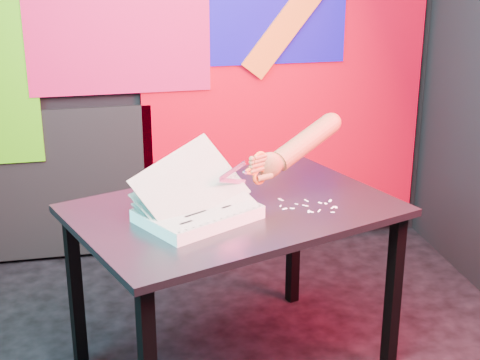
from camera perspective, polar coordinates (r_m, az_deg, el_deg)
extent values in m
cube|color=black|center=(3.97, -5.82, 12.67)|extent=(3.00, 0.01, 2.70)
cube|color=black|center=(1.12, 10.89, -6.83)|extent=(3.00, 0.01, 2.70)
cube|color=red|center=(4.15, 3.47, 6.02)|extent=(1.60, 0.02, 1.60)
cube|color=#CA124B|center=(3.90, -9.48, 12.39)|extent=(0.95, 0.02, 0.80)
cube|color=black|center=(4.15, -15.70, -0.51)|extent=(1.30, 0.02, 0.85)
cube|color=black|center=(3.16, -12.62, -8.59)|extent=(0.06, 0.06, 0.72)
cube|color=black|center=(3.15, 11.80, -8.68)|extent=(0.06, 0.06, 0.72)
cube|color=black|center=(3.63, 4.18, -4.28)|extent=(0.06, 0.06, 0.72)
cube|color=black|center=(2.92, -0.46, -2.38)|extent=(1.45, 1.20, 0.03)
cube|color=silver|center=(2.79, -3.29, -2.64)|extent=(0.51, 0.47, 0.05)
cube|color=white|center=(2.78, -3.30, -2.16)|extent=(0.51, 0.47, 0.00)
cube|color=white|center=(2.78, -3.30, -2.07)|extent=(0.50, 0.44, 0.13)
cube|color=white|center=(2.79, -3.56, -1.51)|extent=(0.50, 0.42, 0.22)
cube|color=white|center=(2.78, -3.83, -0.52)|extent=(0.49, 0.37, 0.31)
cylinder|color=black|center=(2.58, -4.75, -4.06)|extent=(0.01, 0.01, 0.00)
cylinder|color=black|center=(2.59, -4.19, -3.88)|extent=(0.01, 0.01, 0.00)
cylinder|color=black|center=(2.61, -3.63, -3.70)|extent=(0.01, 0.01, 0.00)
cylinder|color=black|center=(2.63, -3.08, -3.52)|extent=(0.01, 0.01, 0.00)
cylinder|color=black|center=(2.65, -2.54, -3.35)|extent=(0.01, 0.01, 0.00)
cylinder|color=black|center=(2.66, -2.00, -3.18)|extent=(0.01, 0.01, 0.00)
cylinder|color=black|center=(2.68, -1.48, -3.00)|extent=(0.01, 0.01, 0.00)
cylinder|color=black|center=(2.70, -0.96, -2.84)|extent=(0.01, 0.01, 0.00)
cylinder|color=black|center=(2.72, -0.44, -2.67)|extent=(0.01, 0.01, 0.00)
cylinder|color=black|center=(2.74, 0.06, -2.51)|extent=(0.01, 0.01, 0.00)
cylinder|color=black|center=(2.76, 0.56, -2.34)|extent=(0.01, 0.01, 0.00)
cylinder|color=black|center=(2.78, 1.05, -2.18)|extent=(0.01, 0.01, 0.00)
cylinder|color=black|center=(2.80, 1.54, -2.02)|extent=(0.01, 0.01, 0.00)
cylinder|color=black|center=(2.79, -8.14, -2.24)|extent=(0.01, 0.01, 0.00)
cylinder|color=black|center=(2.81, -7.60, -2.09)|extent=(0.01, 0.01, 0.00)
cylinder|color=black|center=(2.82, -7.07, -1.93)|extent=(0.01, 0.01, 0.00)
cylinder|color=black|center=(2.84, -6.54, -1.78)|extent=(0.01, 0.01, 0.00)
cylinder|color=black|center=(2.86, -6.01, -1.63)|extent=(0.01, 0.01, 0.00)
cylinder|color=black|center=(2.87, -5.50, -1.48)|extent=(0.01, 0.01, 0.00)
cylinder|color=black|center=(2.89, -4.99, -1.34)|extent=(0.01, 0.01, 0.00)
cylinder|color=black|center=(2.91, -4.48, -1.19)|extent=(0.01, 0.01, 0.00)
cylinder|color=black|center=(2.92, -3.99, -1.05)|extent=(0.01, 0.01, 0.00)
cylinder|color=black|center=(2.94, -3.49, -0.91)|extent=(0.01, 0.01, 0.00)
cylinder|color=black|center=(2.96, -3.01, -0.77)|extent=(0.01, 0.01, 0.00)
cylinder|color=black|center=(2.98, -2.53, -0.63)|extent=(0.01, 0.01, 0.00)
cylinder|color=black|center=(3.00, -2.05, -0.49)|extent=(0.01, 0.01, 0.00)
cube|color=black|center=(2.77, -5.60, -2.30)|extent=(0.07, 0.05, 0.00)
cube|color=black|center=(2.82, -3.35, -1.83)|extent=(0.05, 0.04, 0.00)
cube|color=black|center=(2.73, -3.47, -2.62)|extent=(0.09, 0.06, 0.00)
cube|color=black|center=(2.79, -1.06, -2.08)|extent=(0.04, 0.03, 0.00)
cube|color=black|center=(2.65, -4.22, -3.30)|extent=(0.05, 0.04, 0.00)
cube|color=#B6B6E1|center=(2.83, -0.60, 0.70)|extent=(0.12, 0.07, 0.06)
cube|color=#B6B6E1|center=(2.84, -0.60, -0.07)|extent=(0.12, 0.07, 0.06)
cylinder|color=#B6B6E1|center=(2.88, 0.38, 0.60)|extent=(0.02, 0.02, 0.01)
cube|color=#FF571F|center=(2.90, 0.74, 0.54)|extent=(0.05, 0.03, 0.02)
cube|color=#FF571F|center=(2.89, 0.74, 0.86)|extent=(0.05, 0.03, 0.02)
torus|color=#FF571F|center=(2.92, 1.55, 1.57)|extent=(0.07, 0.05, 0.07)
torus|color=#FF571F|center=(2.94, 1.53, 0.30)|extent=(0.07, 0.05, 0.07)
ellipsoid|color=#95663D|center=(2.96, 2.32, 1.15)|extent=(0.11, 0.06, 0.11)
cylinder|color=#95663D|center=(2.93, 1.54, 0.85)|extent=(0.08, 0.06, 0.02)
cylinder|color=#95663D|center=(2.92, 1.54, 1.21)|extent=(0.08, 0.05, 0.02)
cylinder|color=#95663D|center=(2.92, 1.55, 1.54)|extent=(0.07, 0.05, 0.02)
cylinder|color=#95663D|center=(2.91, 1.55, 1.82)|extent=(0.06, 0.05, 0.02)
cylinder|color=#95663D|center=(2.94, 1.94, 0.21)|extent=(0.07, 0.04, 0.03)
cylinder|color=#95663D|center=(3.00, 3.05, 1.44)|extent=(0.09, 0.09, 0.07)
cylinder|color=#95663D|center=(3.08, 5.14, 2.99)|extent=(0.34, 0.24, 0.19)
sphere|color=#95663D|center=(3.18, 7.12, 4.46)|extent=(0.08, 0.08, 0.08)
cube|color=white|center=(2.98, 6.23, -1.77)|extent=(0.02, 0.02, 0.00)
cube|color=white|center=(2.89, 5.35, -2.44)|extent=(0.01, 0.03, 0.00)
cube|color=white|center=(2.91, 4.07, -2.21)|extent=(0.02, 0.02, 0.00)
cube|color=white|center=(3.00, 7.01, -1.61)|extent=(0.02, 0.03, 0.00)
cube|color=white|center=(2.88, 5.56, -2.47)|extent=(0.02, 0.02, 0.00)
cube|color=white|center=(2.97, 6.66, -1.82)|extent=(0.01, 0.02, 0.00)
cube|color=white|center=(3.00, 3.18, -1.53)|extent=(0.02, 0.03, 0.00)
cube|color=white|center=(2.99, 5.17, -1.60)|extent=(0.01, 0.03, 0.00)
cube|color=white|center=(2.93, 3.17, -2.01)|extent=(0.01, 0.02, 0.00)
cube|color=white|center=(2.89, 7.20, -2.50)|extent=(0.02, 0.01, 0.00)
cube|color=white|center=(2.94, 7.45, -2.10)|extent=(0.01, 0.02, 0.00)
cube|color=white|center=(2.99, 3.23, -1.56)|extent=(0.02, 0.01, 0.00)
cube|color=white|center=(2.91, 3.49, -2.24)|extent=(0.02, 0.02, 0.00)
cube|color=white|center=(2.94, 7.21, -2.12)|extent=(0.02, 0.03, 0.00)
cube|color=white|center=(2.94, 5.10, -1.99)|extent=(0.02, 0.02, 0.00)
cube|color=white|center=(2.90, 6.16, -2.38)|extent=(0.02, 0.03, 0.00)
cube|color=white|center=(2.96, 4.40, -1.87)|extent=(0.01, 0.01, 0.00)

